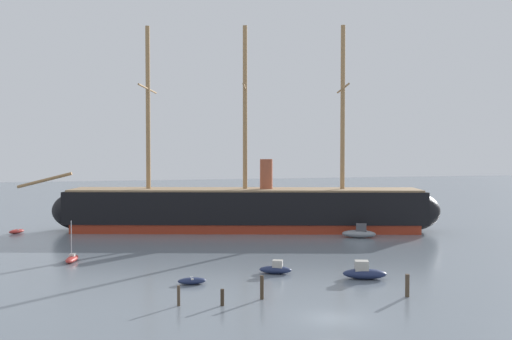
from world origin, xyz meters
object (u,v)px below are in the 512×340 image
at_px(tall_ship, 245,209).
at_px(motorboat_distant_centre, 211,216).
at_px(motorboat_foreground_right, 364,272).
at_px(motorboat_far_right, 359,217).
at_px(motorboat_near_centre, 276,269).
at_px(motorboat_alongside_stern, 359,233).
at_px(mooring_piling_nearest, 262,287).
at_px(mooring_piling_midwater, 407,285).
at_px(mooring_piling_left_pair, 222,297).
at_px(mooring_piling_right_pair, 179,296).
at_px(dinghy_far_left, 17,231).
at_px(dinghy_foreground_left, 192,281).
at_px(sailboat_mid_left, 72,258).

height_order(tall_ship, motorboat_distant_centre, tall_ship).
bearing_deg(motorboat_foreground_right, motorboat_far_right, 65.07).
height_order(motorboat_near_centre, motorboat_alongside_stern, motorboat_alongside_stern).
xyz_separation_m(mooring_piling_nearest, mooring_piling_midwater, (12.18, -2.52, -0.03)).
height_order(mooring_piling_nearest, mooring_piling_left_pair, mooring_piling_nearest).
height_order(mooring_piling_left_pair, mooring_piling_right_pair, mooring_piling_right_pair).
bearing_deg(tall_ship, mooring_piling_nearest, -102.37).
bearing_deg(motorboat_far_right, motorboat_foreground_right, -114.93).
relative_size(motorboat_near_centre, dinghy_far_left, 1.36).
relative_size(motorboat_foreground_right, mooring_piling_right_pair, 2.77).
distance_m(motorboat_distant_centre, mooring_piling_midwater, 59.32).
relative_size(motorboat_foreground_right, motorboat_distant_centre, 1.08).
xyz_separation_m(tall_ship, motorboat_far_right, (22.33, 6.42, -2.80)).
height_order(tall_ship, mooring_piling_nearest, tall_ship).
relative_size(motorboat_alongside_stern, mooring_piling_nearest, 2.57).
height_order(dinghy_foreground_left, motorboat_near_centre, motorboat_near_centre).
bearing_deg(motorboat_near_centre, motorboat_alongside_stern, 46.55).
distance_m(dinghy_far_left, mooring_piling_right_pair, 50.00).
bearing_deg(dinghy_foreground_left, tall_ship, 67.72).
relative_size(mooring_piling_nearest, mooring_piling_right_pair, 1.22).
bearing_deg(motorboat_foreground_right, mooring_piling_left_pair, -159.22).
distance_m(tall_ship, motorboat_near_centre, 31.36).
bearing_deg(sailboat_mid_left, motorboat_far_right, 28.31).
height_order(dinghy_foreground_left, mooring_piling_right_pair, mooring_piling_right_pair).
bearing_deg(motorboat_foreground_right, sailboat_mid_left, 149.32).
bearing_deg(mooring_piling_right_pair, dinghy_foreground_left, 72.76).
distance_m(motorboat_near_centre, motorboat_alongside_stern, 27.04).
xyz_separation_m(tall_ship, sailboat_mid_left, (-24.82, -18.98, -3.04)).
bearing_deg(tall_ship, dinghy_foreground_left, -112.28).
bearing_deg(mooring_piling_left_pair, sailboat_mid_left, 119.12).
bearing_deg(tall_ship, mooring_piling_right_pair, -111.41).
bearing_deg(mooring_piling_nearest, sailboat_mid_left, 127.11).
xyz_separation_m(motorboat_near_centre, motorboat_distant_centre, (2.57, 47.26, 0.10)).
xyz_separation_m(motorboat_distant_centre, mooring_piling_midwater, (5.49, -59.06, 0.39)).
xyz_separation_m(motorboat_near_centre, motorboat_far_right, (27.02, 37.29, 0.14)).
bearing_deg(mooring_piling_nearest, mooring_piling_midwater, -11.68).
relative_size(dinghy_far_left, motorboat_far_right, 0.57).
xyz_separation_m(tall_ship, mooring_piling_nearest, (-8.80, -40.15, -2.43)).
bearing_deg(motorboat_near_centre, tall_ship, 81.36).
xyz_separation_m(motorboat_far_right, mooring_piling_left_pair, (-34.76, -47.65, 0.05)).
distance_m(tall_ship, mooring_piling_right_pair, 43.42).
relative_size(mooring_piling_right_pair, mooring_piling_midwater, 0.85).
bearing_deg(motorboat_alongside_stern, mooring_piling_nearest, -128.14).
relative_size(sailboat_mid_left, mooring_piling_right_pair, 2.83).
height_order(tall_ship, dinghy_far_left, tall_ship).
bearing_deg(motorboat_foreground_right, dinghy_foreground_left, 172.37).
height_order(motorboat_far_right, mooring_piling_midwater, mooring_piling_midwater).
distance_m(motorboat_alongside_stern, mooring_piling_midwater, 33.15).
bearing_deg(mooring_piling_right_pair, mooring_piling_midwater, -6.86).
relative_size(motorboat_distant_centre, mooring_piling_midwater, 2.17).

